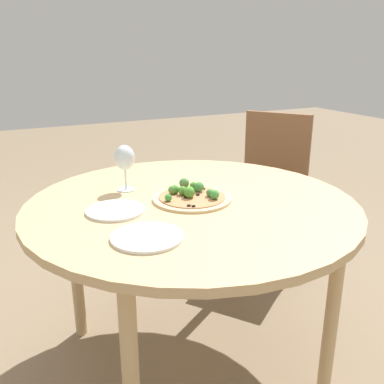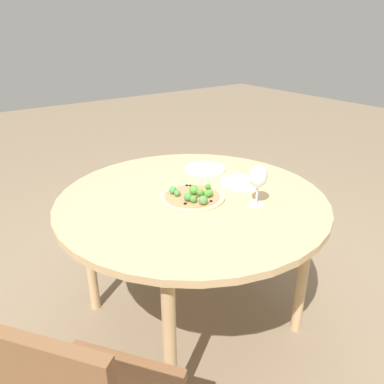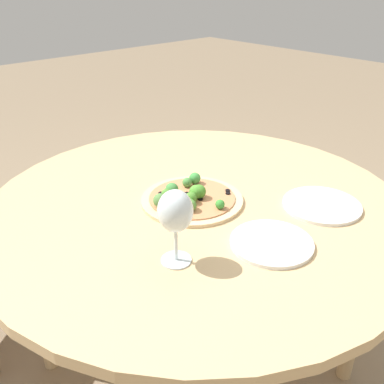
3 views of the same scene
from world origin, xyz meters
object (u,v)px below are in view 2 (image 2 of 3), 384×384
(pizza, at_px, (193,196))
(plate_far, at_px, (205,169))
(wine_glass, at_px, (258,177))
(plate_near, at_px, (241,182))

(pizza, xyz_separation_m, plate_far, (0.27, 0.25, -0.01))
(wine_glass, distance_m, plate_near, 0.27)
(plate_near, bearing_deg, pizza, -179.64)
(plate_near, height_order, plate_far, same)
(pizza, bearing_deg, plate_far, 43.30)
(wine_glass, height_order, plate_near, wine_glass)
(pizza, distance_m, plate_far, 0.37)
(pizza, height_order, wine_glass, wine_glass)
(wine_glass, bearing_deg, plate_far, 79.53)
(pizza, relative_size, plate_near, 1.45)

